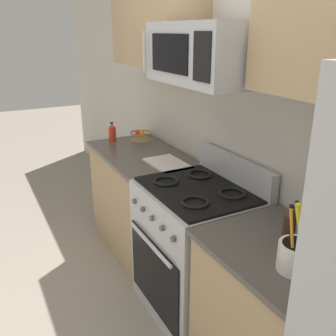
{
  "coord_description": "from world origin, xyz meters",
  "views": [
    {
      "loc": [
        1.84,
        -0.51,
        1.87
      ],
      "look_at": [
        -0.17,
        0.55,
        1.03
      ],
      "focal_mm": 39.98,
      "sensor_mm": 36.0,
      "label": 1
    }
  ],
  "objects_px": {
    "microwave": "(206,53)",
    "bottle_soy": "(289,225)",
    "fruit_basket": "(141,135)",
    "utensil_crock": "(297,255)",
    "bottle_hot_sauce": "(112,133)",
    "cutting_board": "(168,164)",
    "range_oven": "(196,249)"
  },
  "relations": [
    {
      "from": "cutting_board",
      "to": "bottle_soy",
      "type": "relative_size",
      "value": 1.97
    },
    {
      "from": "utensil_crock",
      "to": "fruit_basket",
      "type": "height_order",
      "value": "utensil_crock"
    },
    {
      "from": "fruit_basket",
      "to": "bottle_soy",
      "type": "distance_m",
      "value": 1.98
    },
    {
      "from": "utensil_crock",
      "to": "bottle_soy",
      "type": "distance_m",
      "value": 0.23
    },
    {
      "from": "microwave",
      "to": "bottle_soy",
      "type": "xyz_separation_m",
      "value": [
        0.72,
        0.03,
        -0.75
      ]
    },
    {
      "from": "utensil_crock",
      "to": "bottle_soy",
      "type": "height_order",
      "value": "utensil_crock"
    },
    {
      "from": "fruit_basket",
      "to": "cutting_board",
      "type": "distance_m",
      "value": 0.75
    },
    {
      "from": "bottle_hot_sauce",
      "to": "fruit_basket",
      "type": "bearing_deg",
      "value": 72.31
    },
    {
      "from": "cutting_board",
      "to": "bottle_soy",
      "type": "bearing_deg",
      "value": 0.14
    },
    {
      "from": "microwave",
      "to": "bottle_hot_sauce",
      "type": "distance_m",
      "value": 1.54
    },
    {
      "from": "microwave",
      "to": "cutting_board",
      "type": "relative_size",
      "value": 1.96
    },
    {
      "from": "bottle_soy",
      "to": "range_oven",
      "type": "bearing_deg",
      "value": -175.5
    },
    {
      "from": "range_oven",
      "to": "bottle_soy",
      "type": "bearing_deg",
      "value": 4.5
    },
    {
      "from": "cutting_board",
      "to": "bottle_soy",
      "type": "xyz_separation_m",
      "value": [
        1.24,
        0.0,
        0.08
      ]
    },
    {
      "from": "cutting_board",
      "to": "bottle_hot_sauce",
      "type": "bearing_deg",
      "value": -170.01
    },
    {
      "from": "microwave",
      "to": "utensil_crock",
      "type": "bearing_deg",
      "value": -6.88
    },
    {
      "from": "utensil_crock",
      "to": "fruit_basket",
      "type": "xyz_separation_m",
      "value": [
        -2.16,
        0.24,
        -0.03
      ]
    },
    {
      "from": "utensil_crock",
      "to": "bottle_hot_sauce",
      "type": "distance_m",
      "value": 2.24
    },
    {
      "from": "utensil_crock",
      "to": "bottle_soy",
      "type": "relative_size",
      "value": 1.65
    },
    {
      "from": "microwave",
      "to": "bottle_soy",
      "type": "bearing_deg",
      "value": 2.34
    },
    {
      "from": "microwave",
      "to": "utensil_crock",
      "type": "distance_m",
      "value": 1.19
    },
    {
      "from": "microwave",
      "to": "utensil_crock",
      "type": "xyz_separation_m",
      "value": [
        0.91,
        -0.11,
        -0.77
      ]
    },
    {
      "from": "range_oven",
      "to": "fruit_basket",
      "type": "bearing_deg",
      "value": 172.85
    },
    {
      "from": "microwave",
      "to": "cutting_board",
      "type": "xyz_separation_m",
      "value": [
        -0.51,
        0.03,
        -0.83
      ]
    },
    {
      "from": "utensil_crock",
      "to": "bottle_hot_sauce",
      "type": "xyz_separation_m",
      "value": [
        -2.24,
        -0.01,
        0.01
      ]
    },
    {
      "from": "utensil_crock",
      "to": "bottle_hot_sauce",
      "type": "relative_size",
      "value": 1.83
    },
    {
      "from": "range_oven",
      "to": "fruit_basket",
      "type": "height_order",
      "value": "range_oven"
    },
    {
      "from": "bottle_soy",
      "to": "bottle_hot_sauce",
      "type": "distance_m",
      "value": 2.06
    },
    {
      "from": "range_oven",
      "to": "microwave",
      "type": "bearing_deg",
      "value": 90.04
    },
    {
      "from": "range_oven",
      "to": "bottle_soy",
      "type": "height_order",
      "value": "bottle_soy"
    },
    {
      "from": "cutting_board",
      "to": "bottle_hot_sauce",
      "type": "xyz_separation_m",
      "value": [
        -0.82,
        -0.14,
        0.07
      ]
    },
    {
      "from": "fruit_basket",
      "to": "bottle_hot_sauce",
      "type": "bearing_deg",
      "value": -107.69
    }
  ]
}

